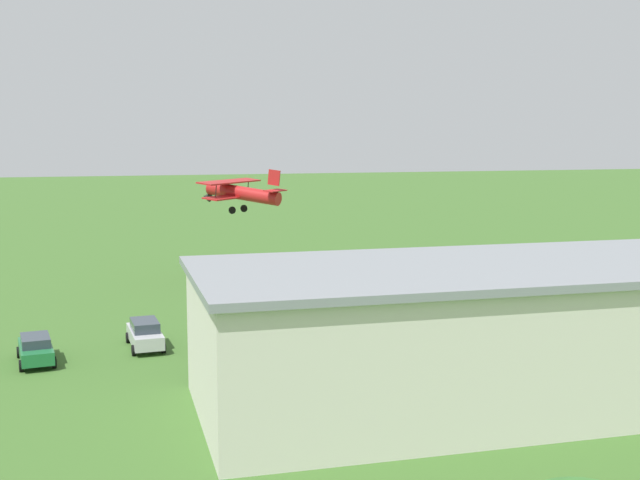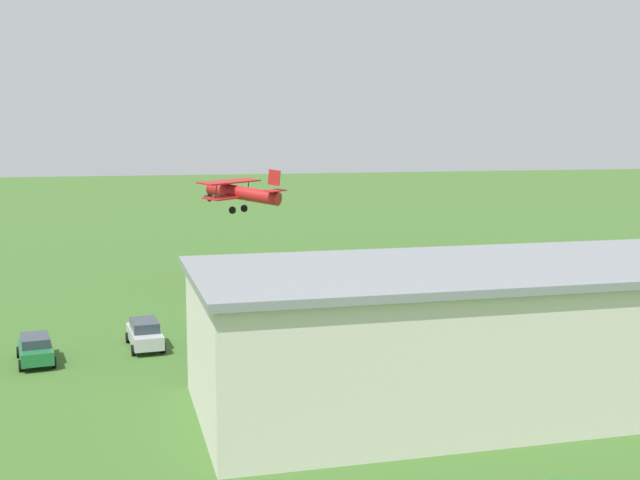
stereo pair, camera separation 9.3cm
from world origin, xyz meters
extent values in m
plane|color=#3D6628|center=(0.00, 0.00, 0.00)|extent=(400.00, 400.00, 0.00)
cube|color=beige|center=(-2.19, 33.38, 3.17)|extent=(36.23, 12.37, 6.34)
cube|color=gray|center=(-2.19, 33.38, 6.52)|extent=(36.85, 12.99, 0.35)
cube|color=#384251|center=(-2.35, 27.64, 2.60)|extent=(10.00, 0.43, 5.20)
cylinder|color=#B21E1E|center=(7.13, -1.57, 7.72)|extent=(6.00, 5.69, 1.93)
cone|color=black|center=(9.94, -4.18, 7.30)|extent=(1.14, 1.14, 0.89)
cube|color=#B21E1E|center=(7.73, -2.13, 7.46)|extent=(6.57, 6.90, 0.28)
cube|color=#B21E1E|center=(8.14, -2.51, 8.71)|extent=(6.57, 6.90, 0.28)
cube|color=#B21E1E|center=(4.89, 0.52, 9.15)|extent=(0.97, 0.91, 1.41)
cube|color=#B21E1E|center=(4.80, 0.60, 8.07)|extent=(2.43, 2.52, 0.18)
cylinder|color=black|center=(6.89, -2.64, 6.32)|extent=(0.56, 0.54, 0.64)
cylinder|color=black|center=(8.19, -1.25, 6.32)|extent=(0.56, 0.54, 0.64)
cylinder|color=#332D28|center=(6.19, -4.20, 8.08)|extent=(0.22, 0.21, 1.31)
cylinder|color=#332D28|center=(9.68, -0.44, 8.08)|extent=(0.22, 0.21, 1.31)
cube|color=#B7B7BC|center=(17.14, 18.72, 0.71)|extent=(1.95, 4.67, 0.78)
cube|color=#2D3842|center=(17.14, 18.72, 1.39)|extent=(1.64, 2.65, 0.59)
cylinder|color=black|center=(16.20, 20.23, 0.32)|extent=(0.25, 0.65, 0.64)
cylinder|color=black|center=(17.91, 20.32, 0.32)|extent=(0.25, 0.65, 0.64)
cylinder|color=black|center=(16.37, 17.12, 0.32)|extent=(0.25, 0.65, 0.64)
cylinder|color=black|center=(18.07, 17.21, 0.32)|extent=(0.25, 0.65, 0.64)
cube|color=#1E6B38|center=(23.26, 20.28, 0.68)|extent=(2.17, 4.52, 0.72)
cube|color=#2D3842|center=(23.26, 20.28, 1.29)|extent=(1.76, 2.59, 0.51)
cylinder|color=black|center=(22.25, 21.65, 0.32)|extent=(0.29, 0.66, 0.64)
cylinder|color=black|center=(23.94, 21.84, 0.32)|extent=(0.29, 0.66, 0.64)
cylinder|color=black|center=(22.57, 18.71, 0.32)|extent=(0.29, 0.66, 0.64)
cylinder|color=black|center=(24.26, 18.90, 0.32)|extent=(0.29, 0.66, 0.64)
cylinder|color=navy|center=(14.07, 21.80, 0.44)|extent=(0.45, 0.45, 0.87)
cylinder|color=orange|center=(14.07, 21.80, 1.18)|extent=(0.54, 0.54, 0.62)
sphere|color=beige|center=(14.07, 21.80, 1.61)|extent=(0.24, 0.24, 0.24)
camera|label=1|loc=(20.31, 66.74, 12.61)|focal=45.05mm
camera|label=2|loc=(20.23, 66.76, 12.61)|focal=45.05mm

